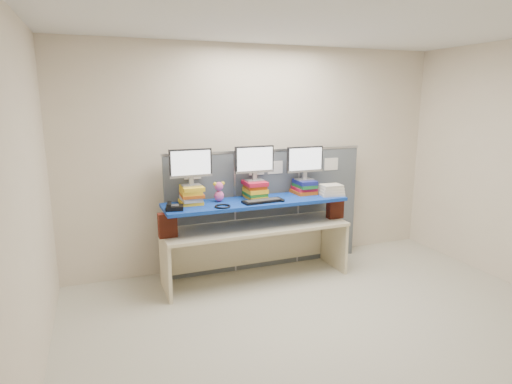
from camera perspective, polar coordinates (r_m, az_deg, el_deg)
name	(u,v)px	position (r m, az deg, el deg)	size (l,w,h in m)	color
room	(344,186)	(3.77, 11.68, 0.73)	(5.00, 4.00, 2.80)	beige
cubicle_partition	(267,209)	(5.46, 1.44, -2.23)	(2.60, 0.06, 1.53)	#495056
desk	(256,236)	(5.12, 0.00, -5.94)	(2.22, 0.68, 0.67)	beige
brick_pier_left	(168,225)	(4.73, -11.71, -4.35)	(0.20, 0.11, 0.27)	maroon
brick_pier_right	(335,208)	(5.46, 10.49, -2.05)	(0.20, 0.11, 0.27)	maroon
blue_board	(256,202)	(5.00, 0.00, -1.34)	(2.16, 0.54, 0.04)	#0A0E80
book_stack_left	(191,195)	(4.87, -8.62, -0.37)	(0.27, 0.32, 0.20)	yellow
book_stack_center	(255,189)	(5.09, -0.13, 0.34)	(0.25, 0.30, 0.21)	yellow
book_stack_right	(304,187)	(5.37, 6.45, 0.68)	(0.27, 0.31, 0.17)	#BE4E11
monitor_left	(191,165)	(4.81, -8.70, 3.57)	(0.48, 0.14, 0.42)	gray
monitor_center	(255,161)	(5.03, -0.20, 4.13)	(0.48, 0.14, 0.42)	gray
monitor_right	(305,161)	(5.31, 6.54, 4.12)	(0.48, 0.14, 0.42)	gray
keyboard	(263,201)	(4.91, 0.94, -1.20)	(0.49, 0.20, 0.03)	black
mouse	(282,200)	(4.96, 3.48, -1.07)	(0.06, 0.10, 0.03)	black
desk_phone	(174,207)	(4.65, -10.89, -2.00)	(0.21, 0.20, 0.08)	black
headset	(223,206)	(4.70, -4.48, -1.91)	(0.18, 0.18, 0.02)	black
plush_toy	(219,191)	(4.93, -4.95, 0.07)	(0.14, 0.10, 0.23)	#CF4E92
binder_stack	(331,190)	(5.33, 10.00, 0.23)	(0.30, 0.25, 0.13)	beige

